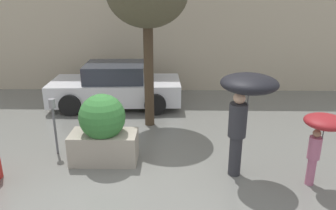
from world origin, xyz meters
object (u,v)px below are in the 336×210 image
Objects in this scene: planter_box at (103,130)px; person_adult at (246,97)px; person_child at (322,130)px; parking_meter at (53,115)px; parked_car_near at (116,86)px.

planter_box is 3.00m from person_adult.
person_adult reaches higher than person_child.
parking_meter is at bearing -152.68° from person_child.
parked_car_near is 3.46m from parking_meter.
person_child is 1.10× the size of parking_meter.
planter_box is at bearing -16.17° from parking_meter.
person_adult reaches higher than parked_car_near.
person_adult is (2.81, -0.51, 0.91)m from planter_box.
planter_box is at bearing -151.73° from person_child.
planter_box is at bearing -174.96° from person_adult.
person_child is 5.42m from parking_meter.
parking_meter is at bearing -176.67° from person_adult.
person_child is (4.13, -0.87, 0.40)m from planter_box.
person_adult reaches higher than parking_meter.
planter_box reaches higher than parking_meter.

